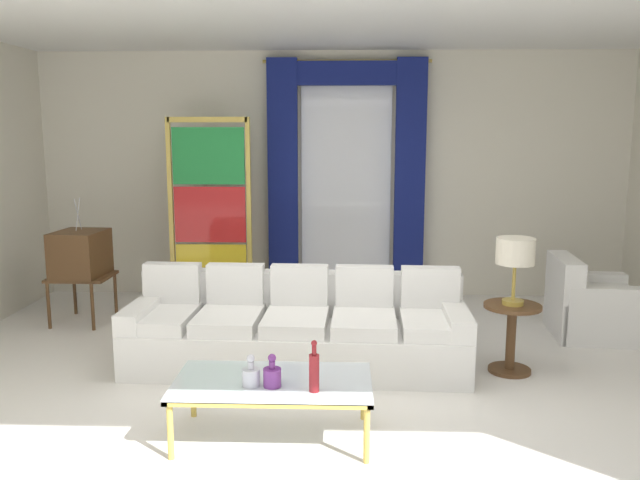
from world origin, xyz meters
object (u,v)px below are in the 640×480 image
(bottle_blue_decanter, at_px, (251,375))
(round_side_table, at_px, (511,332))
(coffee_table, at_px, (273,385))
(couch_white_long, at_px, (298,331))
(vintage_tv, at_px, (80,256))
(stained_glass_divider, at_px, (210,218))
(table_lamp_brass, at_px, (515,254))
(armchair_white, at_px, (589,308))
(bottle_amber_squat, at_px, (314,371))
(peacock_figurine, at_px, (254,298))
(bottle_crystal_tall, at_px, (272,375))

(bottle_blue_decanter, bearing_deg, round_side_table, 34.25)
(coffee_table, bearing_deg, couch_white_long, 87.22)
(coffee_table, height_order, vintage_tv, vintage_tv)
(stained_glass_divider, distance_m, table_lamp_brass, 3.53)
(vintage_tv, relative_size, round_side_table, 2.26)
(coffee_table, height_order, armchair_white, armchair_white)
(couch_white_long, xyz_separation_m, round_side_table, (1.83, -0.12, 0.05))
(vintage_tv, distance_m, stained_glass_divider, 1.46)
(couch_white_long, relative_size, bottle_amber_squat, 8.74)
(table_lamp_brass, bearing_deg, vintage_tv, 162.75)
(peacock_figurine, relative_size, round_side_table, 1.01)
(couch_white_long, height_order, bottle_amber_squat, couch_white_long)
(bottle_amber_squat, bearing_deg, bottle_blue_decanter, 169.73)
(couch_white_long, relative_size, coffee_table, 2.26)
(peacock_figurine, bearing_deg, bottle_blue_decanter, -82.28)
(bottle_crystal_tall, height_order, vintage_tv, vintage_tv)
(bottle_crystal_tall, bearing_deg, couch_white_long, 87.77)
(couch_white_long, bearing_deg, peacock_figurine, 112.55)
(stained_glass_divider, xyz_separation_m, table_lamp_brass, (2.96, -1.92, -0.03))
(couch_white_long, distance_m, table_lamp_brass, 1.97)
(coffee_table, xyz_separation_m, stained_glass_divider, (-1.06, 3.20, 0.68))
(peacock_figurine, bearing_deg, table_lamp_brass, -32.54)
(vintage_tv, distance_m, peacock_figurine, 1.90)
(bottle_blue_decanter, bearing_deg, stained_glass_divider, 105.80)
(bottle_blue_decanter, relative_size, stained_glass_divider, 0.10)
(coffee_table, xyz_separation_m, armchair_white, (2.94, 2.31, -0.09))
(armchair_white, relative_size, round_side_table, 1.49)
(bottle_amber_squat, distance_m, armchair_white, 3.65)
(coffee_table, xyz_separation_m, peacock_figurine, (-0.53, 2.82, -0.16))
(vintage_tv, distance_m, table_lamp_brass, 4.45)
(bottle_blue_decanter, height_order, peacock_figurine, bottle_blue_decanter)
(table_lamp_brass, bearing_deg, coffee_table, -146.11)
(bottle_amber_squat, bearing_deg, armchair_white, 43.16)
(bottle_crystal_tall, relative_size, bottle_amber_squat, 0.65)
(stained_glass_divider, xyz_separation_m, round_side_table, (2.96, -1.92, -0.70))
(stained_glass_divider, bearing_deg, round_side_table, -33.00)
(stained_glass_divider, bearing_deg, bottle_crystal_tall, -72.03)
(couch_white_long, xyz_separation_m, peacock_figurine, (-0.59, 1.43, -0.09))
(bottle_blue_decanter, distance_m, armchair_white, 3.91)
(couch_white_long, height_order, stained_glass_divider, stained_glass_divider)
(bottle_crystal_tall, bearing_deg, armchair_white, 39.57)
(vintage_tv, xyz_separation_m, stained_glass_divider, (1.28, 0.61, 0.33))
(table_lamp_brass, bearing_deg, stained_glass_divider, 147.00)
(bottle_crystal_tall, relative_size, armchair_white, 0.25)
(bottle_amber_squat, height_order, round_side_table, bottle_amber_squat)
(bottle_crystal_tall, height_order, peacock_figurine, bottle_crystal_tall)
(round_side_table, distance_m, table_lamp_brass, 0.67)
(couch_white_long, distance_m, round_side_table, 1.83)
(couch_white_long, height_order, coffee_table, couch_white_long)
(bottle_amber_squat, height_order, armchair_white, armchair_white)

